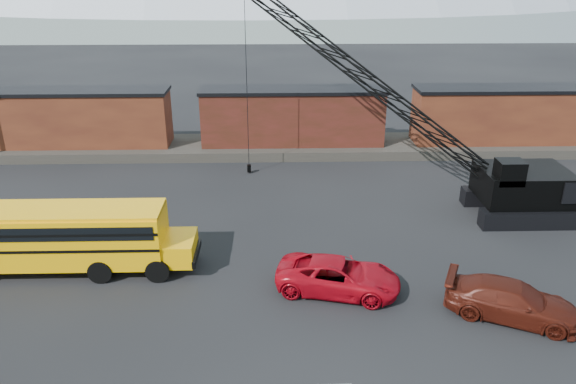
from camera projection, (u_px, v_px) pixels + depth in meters
name	position (u px, v px, depth m)	size (l,w,h in m)	color
ground	(311.00, 324.00, 22.78)	(160.00, 160.00, 0.00)	black
gravel_berm	(292.00, 147.00, 42.94)	(120.00, 5.00, 0.70)	#413C36
boxcar_west_near	(77.00, 118.00, 41.62)	(13.70, 3.10, 4.17)	#441D13
boxcar_mid	(293.00, 116.00, 42.00)	(13.70, 3.10, 4.17)	#561D18
boxcar_east_near	(504.00, 115.00, 42.39)	(13.70, 3.10, 4.17)	#441D13
school_bus	(64.00, 236.00, 26.03)	(11.65, 2.65, 3.19)	#FFB005
red_pickup	(338.00, 276.00, 24.74)	(2.51, 5.45, 1.51)	#B50817
maroon_suv	(512.00, 301.00, 22.91)	(2.17, 5.33, 1.55)	#47150C
crawler_crane	(366.00, 79.00, 32.77)	(19.02, 9.81, 12.76)	black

